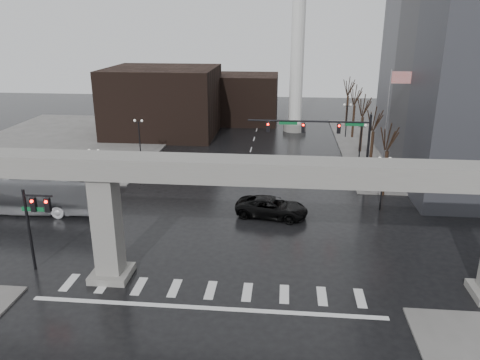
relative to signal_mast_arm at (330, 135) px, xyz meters
The scene contains 23 objects.
ground 21.64m from the signal_mast_arm, 115.57° to the right, with size 160.00×160.00×0.00m, color black.
sidewalk_ne 24.86m from the signal_mast_arm, 45.33° to the left, with size 28.00×36.00×0.15m, color slate.
sidewalk_nw 39.41m from the signal_mast_arm, 153.82° to the left, with size 28.00×36.00×0.15m, color slate.
elevated_guideway 20.35m from the signal_mast_arm, 112.35° to the right, with size 48.00×2.60×8.70m.
building_far_left 32.68m from the signal_mast_arm, 134.74° to the left, with size 16.00×14.00×10.00m, color black.
building_far_mid 35.02m from the signal_mast_arm, 108.32° to the left, with size 10.00×10.00×8.00m, color black.
smokestack 28.38m from the signal_mast_arm, 96.28° to the left, with size 3.60×3.60×30.00m.
signal_mast_arm is the anchor object (origin of this frame).
signal_left_pole 28.09m from the signal_mast_arm, 139.26° to the right, with size 2.30×0.30×6.00m.
flagpole_assembly 7.27m from the signal_mast_arm, 26.93° to the left, with size 2.06×0.12×12.00m.
lamp_right_0 6.99m from the signal_mast_arm, 46.80° to the right, with size 1.22×0.32×5.11m.
lamp_right_1 10.51m from the signal_mast_arm, 63.90° to the left, with size 1.22×0.32×5.11m.
lamp_right_2 23.75m from the signal_mast_arm, 79.01° to the left, with size 1.22×0.32×5.11m.
lamp_left_0 23.12m from the signal_mast_arm, 167.96° to the right, with size 1.22×0.32×5.11m.
lamp_left_1 24.42m from the signal_mast_arm, 157.75° to the left, with size 1.22×0.32×5.11m.
lamp_left_2 32.40m from the signal_mast_arm, 134.11° to the left, with size 1.22×0.32×5.11m.
tree_right_0 6.37m from the signal_mast_arm, ahead, with size 1.09×1.58×7.50m.
tree_right_1 9.57m from the signal_mast_arm, 52.50° to the left, with size 1.09×1.61×7.67m.
tree_right_2 16.45m from the signal_mast_arm, 70.00° to the left, with size 1.10×1.63×7.85m.
tree_right_3 24.04m from the signal_mast_arm, 76.58° to the left, with size 1.11×1.66×8.02m.
tree_right_4 31.83m from the signal_mast_arm, 79.94° to the left, with size 1.12×1.69×8.19m.
pickup_truck 10.38m from the signal_mast_arm, 126.49° to the right, with size 2.94×6.38×1.77m, color black.
city_bus 29.28m from the signal_mast_arm, 163.42° to the right, with size 3.12×13.35×3.72m, color #B1B2B7.
Camera 1 is at (4.50, -27.20, 16.76)m, focal length 35.00 mm.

